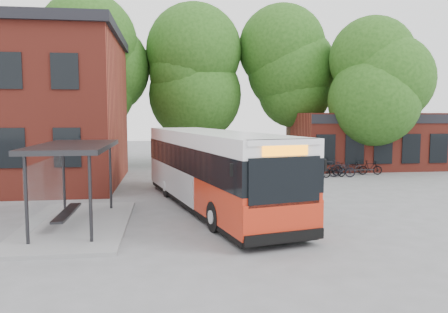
{
  "coord_description": "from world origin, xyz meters",
  "views": [
    {
      "loc": [
        -1.36,
        -16.41,
        3.87
      ],
      "look_at": [
        1.21,
        2.96,
        2.0
      ],
      "focal_mm": 35.0,
      "sensor_mm": 36.0,
      "label": 1
    }
  ],
  "objects": [
    {
      "name": "city_bus",
      "position": [
        0.51,
        1.41,
        1.59
      ],
      "size": [
        5.49,
        12.81,
        3.18
      ],
      "primitive_type": null,
      "rotation": [
        0.0,
        0.0,
        0.23
      ],
      "color": "red",
      "rests_on": "ground"
    },
    {
      "name": "bicycle_0",
      "position": [
        7.48,
        9.86,
        0.43
      ],
      "size": [
        1.72,
        1.0,
        0.85
      ],
      "primitive_type": "imported",
      "rotation": [
        0.0,
        0.0,
        1.85
      ],
      "color": "navy",
      "rests_on": "ground"
    },
    {
      "name": "shop_row",
      "position": [
        15.0,
        14.0,
        2.0
      ],
      "size": [
        14.0,
        6.2,
        4.0
      ],
      "primitive_type": null,
      "color": "maroon",
      "rests_on": "ground"
    },
    {
      "name": "tree_1",
      "position": [
        1.0,
        17.0,
        5.2
      ],
      "size": [
        7.92,
        7.92,
        10.4
      ],
      "primitive_type": null,
      "color": "#1E4713",
      "rests_on": "ground"
    },
    {
      "name": "ground",
      "position": [
        0.0,
        0.0,
        0.0
      ],
      "size": [
        100.0,
        100.0,
        0.0
      ],
      "primitive_type": "plane",
      "color": "slate"
    },
    {
      "name": "bike_rail",
      "position": [
        9.28,
        10.0,
        0.19
      ],
      "size": [
        5.2,
        0.1,
        0.38
      ],
      "primitive_type": null,
      "color": "#27272A",
      "rests_on": "ground"
    },
    {
      "name": "tree_2",
      "position": [
        8.0,
        16.0,
        5.5
      ],
      "size": [
        7.92,
        7.92,
        11.0
      ],
      "primitive_type": null,
      "color": "#1E4713",
      "rests_on": "ground"
    },
    {
      "name": "tree_3",
      "position": [
        13.0,
        12.0,
        4.64
      ],
      "size": [
        7.04,
        7.04,
        9.28
      ],
      "primitive_type": null,
      "color": "#1E4713",
      "rests_on": "ground"
    },
    {
      "name": "bicycle_3",
      "position": [
        8.83,
        9.99,
        0.56
      ],
      "size": [
        1.92,
        0.96,
        1.11
      ],
      "primitive_type": "imported",
      "rotation": [
        0.0,
        0.0,
        1.32
      ],
      "color": "black",
      "rests_on": "ground"
    },
    {
      "name": "bus_shelter",
      "position": [
        -4.5,
        -1.0,
        1.45
      ],
      "size": [
        3.6,
        7.0,
        2.9
      ],
      "primitive_type": null,
      "color": "#27272A",
      "rests_on": "ground"
    },
    {
      "name": "bicycle_2",
      "position": [
        7.53,
        10.08,
        0.4
      ],
      "size": [
        1.62,
        1.04,
        0.81
      ],
      "primitive_type": "imported",
      "rotation": [
        0.0,
        0.0,
        1.93
      ],
      "color": "black",
      "rests_on": "ground"
    },
    {
      "name": "bicycle_4",
      "position": [
        8.95,
        9.3,
        0.46
      ],
      "size": [
        1.86,
        1.08,
        0.92
      ],
      "primitive_type": "imported",
      "rotation": [
        0.0,
        0.0,
        1.86
      ],
      "color": "black",
      "rests_on": "ground"
    },
    {
      "name": "bicycle_5",
      "position": [
        9.46,
        9.31,
        0.48
      ],
      "size": [
        1.66,
        0.94,
        0.96
      ],
      "primitive_type": "imported",
      "rotation": [
        0.0,
        0.0,
        1.24
      ],
      "color": "black",
      "rests_on": "ground"
    },
    {
      "name": "bicycle_1",
      "position": [
        7.42,
        9.24,
        0.49
      ],
      "size": [
        1.69,
        0.73,
        0.98
      ],
      "primitive_type": "imported",
      "rotation": [
        0.0,
        0.0,
        1.4
      ],
      "color": "black",
      "rests_on": "ground"
    },
    {
      "name": "bicycle_7",
      "position": [
        11.7,
        10.1,
        0.46
      ],
      "size": [
        1.59,
        0.67,
        0.92
      ],
      "primitive_type": "imported",
      "rotation": [
        0.0,
        0.0,
        1.41
      ],
      "color": "black",
      "rests_on": "ground"
    },
    {
      "name": "bicycle_6",
      "position": [
        10.74,
        10.9,
        0.42
      ],
      "size": [
        1.61,
        0.58,
        0.84
      ],
      "primitive_type": "imported",
      "rotation": [
        0.0,
        0.0,
        1.59
      ],
      "color": "#232328",
      "rests_on": "ground"
    },
    {
      "name": "tree_0",
      "position": [
        -6.0,
        16.0,
        5.5
      ],
      "size": [
        7.92,
        7.92,
        11.0
      ],
      "primitive_type": null,
      "color": "#1E4713",
      "rests_on": "ground"
    }
  ]
}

